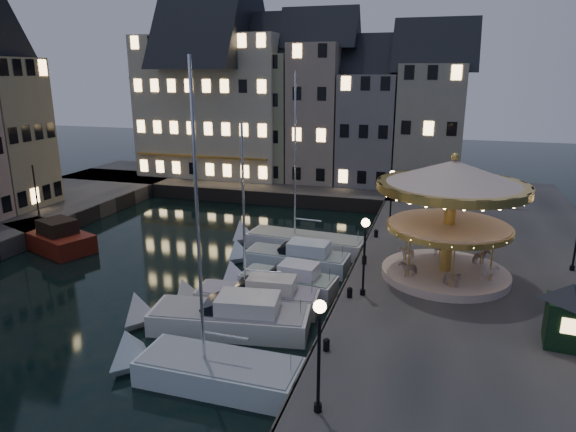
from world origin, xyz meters
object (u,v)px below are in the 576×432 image
(streetlamp_a, at_px, (319,341))
(bollard_c, at_px, (364,259))
(bollard_a, at_px, (326,344))
(motorboat_e, at_px, (291,259))
(carousel, at_px, (452,197))
(motorboat_d, at_px, (282,282))
(motorboat_f, at_px, (298,242))
(streetlamp_b, at_px, (365,246))
(motorboat_a, at_px, (207,370))
(red_fishing_boat, at_px, (50,237))
(bollard_b, at_px, (350,292))
(bollard_d, at_px, (376,233))
(motorboat_c, at_px, (250,297))
(ticket_kiosk, at_px, (570,304))
(motorboat_b, at_px, (222,318))
(streetlamp_c, at_px, (392,190))

(streetlamp_a, relative_size, bollard_c, 7.32)
(bollard_a, xyz_separation_m, motorboat_e, (-5.02, 11.74, -0.96))
(bollard_a, height_order, carousel, carousel)
(motorboat_d, bearing_deg, motorboat_f, 98.35)
(bollard_c, bearing_deg, motorboat_d, -149.36)
(streetlamp_a, bearing_deg, streetlamp_b, 90.00)
(motorboat_d, distance_m, motorboat_f, 7.72)
(motorboat_a, xyz_separation_m, carousel, (9.41, 11.51, 5.45))
(streetlamp_a, relative_size, red_fishing_boat, 0.47)
(motorboat_d, distance_m, motorboat_e, 3.92)
(streetlamp_b, xyz_separation_m, bollard_a, (-0.60, -6.00, -2.41))
(bollard_b, distance_m, bollard_d, 10.50)
(motorboat_d, height_order, motorboat_e, same)
(motorboat_c, relative_size, carousel, 1.26)
(motorboat_f, bearing_deg, motorboat_c, -89.28)
(bollard_a, relative_size, motorboat_d, 0.09)
(motorboat_e, height_order, motorboat_f, motorboat_f)
(streetlamp_a, relative_size, ticket_kiosk, 1.30)
(bollard_c, bearing_deg, motorboat_c, -136.16)
(motorboat_c, height_order, ticket_kiosk, motorboat_c)
(motorboat_d, relative_size, motorboat_e, 0.85)
(streetlamp_a, height_order, motorboat_d, streetlamp_a)
(carousel, height_order, ticket_kiosk, carousel)
(ticket_kiosk, bearing_deg, streetlamp_a, -140.74)
(motorboat_b, height_order, motorboat_d, same)
(streetlamp_b, distance_m, bollard_a, 6.50)
(bollard_b, relative_size, red_fishing_boat, 0.06)
(carousel, bearing_deg, streetlamp_b, -137.44)
(bollard_d, height_order, motorboat_e, motorboat_e)
(streetlamp_b, height_order, bollard_d, streetlamp_b)
(red_fishing_boat, bearing_deg, streetlamp_a, -31.51)
(streetlamp_c, xyz_separation_m, bollard_c, (-0.60, -9.00, -2.41))
(motorboat_e, bearing_deg, ticket_kiosk, -29.56)
(streetlamp_c, height_order, motorboat_f, motorboat_f)
(bollard_a, height_order, red_fishing_boat, red_fishing_boat)
(streetlamp_a, distance_m, bollard_a, 4.71)
(bollard_b, distance_m, motorboat_e, 8.07)
(motorboat_a, bearing_deg, motorboat_b, 105.81)
(bollard_b, xyz_separation_m, bollard_c, (0.00, 5.00, 0.00))
(streetlamp_c, distance_m, bollard_d, 4.29)
(bollard_c, bearing_deg, streetlamp_b, -82.41)
(motorboat_c, distance_m, red_fishing_boat, 18.79)
(carousel, bearing_deg, streetlamp_c, 112.93)
(bollard_a, relative_size, ticket_kiosk, 0.18)
(motorboat_f, distance_m, carousel, 12.97)
(bollard_c, xyz_separation_m, motorboat_e, (-5.02, 1.24, -0.96))
(bollard_b, xyz_separation_m, bollard_d, (0.00, 10.50, 0.00))
(motorboat_d, bearing_deg, streetlamp_c, 66.55)
(streetlamp_b, relative_size, motorboat_a, 0.31)
(ticket_kiosk, bearing_deg, motorboat_a, -160.31)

